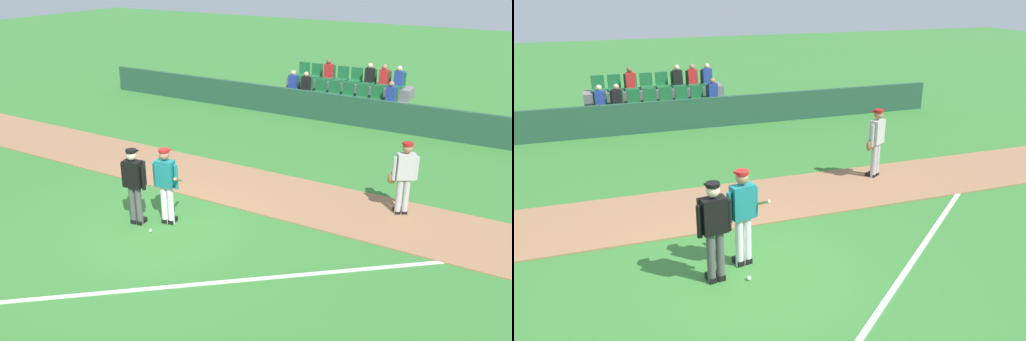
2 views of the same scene
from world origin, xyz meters
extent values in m
plane|color=#387A33|center=(0.00, 0.00, 0.00)|extent=(80.00, 80.00, 0.00)
cube|color=#9E704C|center=(0.00, 2.91, 0.01)|extent=(28.00, 2.40, 0.03)
cube|color=white|center=(3.00, -0.50, 0.01)|extent=(9.33, 7.70, 0.01)
cube|color=#234C38|center=(0.00, 9.48, 0.51)|extent=(20.00, 0.16, 1.02)
cube|color=slate|center=(0.00, 10.93, 0.15)|extent=(5.00, 2.10, 0.30)
cube|color=slate|center=(0.00, 10.51, 0.50)|extent=(4.90, 0.85, 0.40)
cube|color=#1E6B38|center=(-1.93, 10.41, 0.75)|extent=(0.44, 0.40, 0.08)
cube|color=#1E6B38|center=(-1.93, 10.63, 1.00)|extent=(0.44, 0.08, 0.50)
cube|color=#263F99|center=(-1.93, 10.46, 1.05)|extent=(0.32, 0.22, 0.52)
sphere|color=beige|center=(-1.93, 10.46, 1.40)|extent=(0.20, 0.20, 0.20)
cube|color=#1E6B38|center=(-1.38, 10.41, 0.75)|extent=(0.44, 0.40, 0.08)
cube|color=#1E6B38|center=(-1.38, 10.63, 1.00)|extent=(0.44, 0.08, 0.50)
cube|color=black|center=(-1.38, 10.46, 1.05)|extent=(0.32, 0.22, 0.52)
sphere|color=tan|center=(-1.38, 10.46, 1.40)|extent=(0.20, 0.20, 0.20)
cube|color=#1E6B38|center=(-0.83, 10.41, 0.75)|extent=(0.44, 0.40, 0.08)
cube|color=#1E6B38|center=(-0.83, 10.63, 1.00)|extent=(0.44, 0.08, 0.50)
cube|color=#1E6B38|center=(-0.27, 10.41, 0.75)|extent=(0.44, 0.40, 0.08)
cube|color=#1E6B38|center=(-0.27, 10.63, 1.00)|extent=(0.44, 0.08, 0.50)
cube|color=#1E6B38|center=(0.27, 10.41, 0.75)|extent=(0.44, 0.40, 0.08)
cube|color=#1E6B38|center=(0.27, 10.63, 1.00)|extent=(0.44, 0.08, 0.50)
cube|color=#1E6B38|center=(0.83, 10.41, 0.75)|extent=(0.44, 0.40, 0.08)
cube|color=#1E6B38|center=(0.83, 10.63, 1.00)|extent=(0.44, 0.08, 0.50)
cube|color=#1E6B38|center=(1.38, 10.41, 0.75)|extent=(0.44, 0.40, 0.08)
cube|color=#1E6B38|center=(1.38, 10.63, 1.00)|extent=(0.44, 0.08, 0.50)
cube|color=#1E6B38|center=(1.92, 10.41, 0.75)|extent=(0.44, 0.40, 0.08)
cube|color=#1E6B38|center=(1.92, 10.63, 1.00)|extent=(0.44, 0.08, 0.50)
cube|color=#263F99|center=(1.92, 10.46, 1.05)|extent=(0.32, 0.22, 0.52)
sphere|color=#9E7051|center=(1.92, 10.46, 1.40)|extent=(0.20, 0.20, 0.20)
cube|color=slate|center=(0.00, 11.36, 0.90)|extent=(4.90, 0.85, 0.40)
cube|color=#1E6B38|center=(-1.93, 11.26, 1.15)|extent=(0.44, 0.40, 0.08)
cube|color=#1E6B38|center=(-1.93, 11.48, 1.40)|extent=(0.44, 0.08, 0.50)
cube|color=#1E6B38|center=(-1.38, 11.26, 1.15)|extent=(0.44, 0.40, 0.08)
cube|color=#1E6B38|center=(-1.38, 11.48, 1.40)|extent=(0.44, 0.08, 0.50)
cube|color=#1E6B38|center=(-0.83, 11.26, 1.15)|extent=(0.44, 0.40, 0.08)
cube|color=#1E6B38|center=(-0.83, 11.48, 1.40)|extent=(0.44, 0.08, 0.50)
cube|color=red|center=(-0.83, 11.31, 1.45)|extent=(0.32, 0.22, 0.52)
sphere|color=brown|center=(-0.83, 11.31, 1.80)|extent=(0.20, 0.20, 0.20)
cube|color=#1E6B38|center=(-0.27, 11.26, 1.15)|extent=(0.44, 0.40, 0.08)
cube|color=#1E6B38|center=(-0.27, 11.48, 1.40)|extent=(0.44, 0.08, 0.50)
cube|color=#1E6B38|center=(0.27, 11.26, 1.15)|extent=(0.44, 0.40, 0.08)
cube|color=#1E6B38|center=(0.27, 11.48, 1.40)|extent=(0.44, 0.08, 0.50)
cube|color=#1E6B38|center=(0.83, 11.26, 1.15)|extent=(0.44, 0.40, 0.08)
cube|color=#1E6B38|center=(0.83, 11.48, 1.40)|extent=(0.44, 0.08, 0.50)
cube|color=black|center=(0.83, 11.31, 1.45)|extent=(0.32, 0.22, 0.52)
sphere|color=beige|center=(0.83, 11.31, 1.80)|extent=(0.20, 0.20, 0.20)
cube|color=#1E6B38|center=(1.38, 11.26, 1.15)|extent=(0.44, 0.40, 0.08)
cube|color=#1E6B38|center=(1.38, 11.48, 1.40)|extent=(0.44, 0.08, 0.50)
cube|color=red|center=(1.38, 11.31, 1.45)|extent=(0.32, 0.22, 0.52)
sphere|color=#9E7051|center=(1.38, 11.31, 1.80)|extent=(0.20, 0.20, 0.20)
cube|color=#1E6B38|center=(1.92, 11.26, 1.15)|extent=(0.44, 0.40, 0.08)
cube|color=#1E6B38|center=(1.92, 11.48, 1.40)|extent=(0.44, 0.08, 0.50)
cube|color=#263F99|center=(1.92, 11.31, 1.45)|extent=(0.32, 0.22, 0.52)
sphere|color=beige|center=(1.92, 11.31, 1.80)|extent=(0.20, 0.20, 0.20)
cylinder|color=white|center=(-0.04, 0.32, 0.45)|extent=(0.14, 0.14, 0.90)
cylinder|color=white|center=(0.12, 0.36, 0.45)|extent=(0.14, 0.14, 0.90)
cube|color=black|center=(-0.05, 0.38, 0.05)|extent=(0.17, 0.28, 0.10)
cube|color=black|center=(0.11, 0.42, 0.05)|extent=(0.17, 0.28, 0.10)
cube|color=#197075|center=(0.04, 0.34, 1.20)|extent=(0.44, 0.30, 0.60)
cylinder|color=#197075|center=(-0.20, 0.29, 1.15)|extent=(0.09, 0.09, 0.55)
cylinder|color=#197075|center=(0.29, 0.39, 1.15)|extent=(0.09, 0.09, 0.55)
sphere|color=#9E7051|center=(0.04, 0.34, 1.63)|extent=(0.22, 0.22, 0.22)
cylinder|color=#B21919|center=(0.04, 0.34, 1.73)|extent=(0.23, 0.23, 0.06)
cube|color=#B21919|center=(0.02, 0.44, 1.70)|extent=(0.20, 0.15, 0.02)
cylinder|color=tan|center=(0.27, 0.49, 1.05)|extent=(0.44, 0.72, 0.41)
cylinder|color=#4C4C4C|center=(-0.62, -0.04, 0.45)|extent=(0.14, 0.14, 0.90)
cylinder|color=#4C4C4C|center=(-0.46, -0.02, 0.45)|extent=(0.14, 0.14, 0.90)
cube|color=black|center=(-0.63, 0.01, 0.05)|extent=(0.16, 0.28, 0.10)
cube|color=black|center=(-0.47, 0.04, 0.05)|extent=(0.16, 0.28, 0.10)
cube|color=black|center=(-0.54, -0.03, 1.20)|extent=(0.43, 0.28, 0.60)
cylinder|color=black|center=(-0.79, -0.07, 1.15)|extent=(0.09, 0.09, 0.55)
cylinder|color=black|center=(-0.29, 0.01, 1.15)|extent=(0.09, 0.09, 0.55)
sphere|color=beige|center=(-0.54, -0.03, 1.63)|extent=(0.22, 0.22, 0.22)
cylinder|color=black|center=(-0.54, -0.03, 1.73)|extent=(0.23, 0.23, 0.06)
cube|color=black|center=(-0.56, 0.07, 1.70)|extent=(0.20, 0.15, 0.02)
cube|color=black|center=(-0.56, 0.10, 1.20)|extent=(0.45, 0.15, 0.56)
cylinder|color=#B2B2B2|center=(4.35, 3.34, 0.45)|extent=(0.14, 0.14, 0.90)
cylinder|color=#B2B2B2|center=(4.48, 3.42, 0.45)|extent=(0.14, 0.14, 0.90)
cube|color=black|center=(4.31, 3.39, 0.05)|extent=(0.24, 0.28, 0.10)
cube|color=black|center=(4.45, 3.47, 0.05)|extent=(0.24, 0.28, 0.10)
cube|color=#B2B2B2|center=(4.41, 3.38, 1.20)|extent=(0.46, 0.40, 0.60)
cylinder|color=#B2B2B2|center=(4.20, 3.25, 1.15)|extent=(0.09, 0.09, 0.55)
cylinder|color=#B2B2B2|center=(4.63, 3.51, 1.15)|extent=(0.09, 0.09, 0.55)
sphere|color=#9E7051|center=(4.41, 3.38, 1.63)|extent=(0.22, 0.22, 0.22)
cylinder|color=#B21919|center=(4.41, 3.38, 1.73)|extent=(0.23, 0.23, 0.06)
cube|color=#B21919|center=(4.36, 3.46, 1.70)|extent=(0.22, 0.20, 0.02)
ellipsoid|color=brown|center=(4.16, 3.28, 0.90)|extent=(0.23, 0.21, 0.28)
sphere|color=white|center=(-0.03, -0.19, 0.04)|extent=(0.07, 0.07, 0.07)
camera|label=1|loc=(7.08, -7.84, 5.55)|focal=37.29mm
camera|label=2|loc=(-2.15, -7.31, 4.68)|focal=36.05mm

